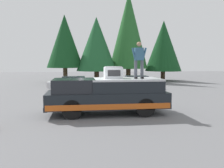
# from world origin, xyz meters

# --- Properties ---
(ground_plane) EXTENTS (90.00, 90.00, 0.00)m
(ground_plane) POSITION_xyz_m (0.00, 0.00, 0.00)
(ground_plane) COLOR slate
(pickup_truck) EXTENTS (2.01, 5.54, 1.65)m
(pickup_truck) POSITION_xyz_m (-0.41, -0.77, 0.87)
(pickup_truck) COLOR black
(pickup_truck) RESTS_ON ground
(compressor_unit) EXTENTS (0.65, 0.84, 0.56)m
(compressor_unit) POSITION_xyz_m (-0.22, -1.08, 1.93)
(compressor_unit) COLOR silver
(compressor_unit) RESTS_ON pickup_truck
(person_on_truck_bed) EXTENTS (0.29, 0.72, 1.69)m
(person_on_truck_bed) POSITION_xyz_m (-0.56, -2.23, 2.55)
(person_on_truck_bed) COLOR #4C515B
(person_on_truck_bed) RESTS_ON pickup_truck
(parked_car_white) EXTENTS (1.64, 4.10, 1.16)m
(parked_car_white) POSITION_xyz_m (9.63, -4.46, 0.58)
(parked_car_white) COLOR white
(parked_car_white) RESTS_ON ground
(parked_car_silver) EXTENTS (1.64, 4.10, 1.16)m
(parked_car_silver) POSITION_xyz_m (9.30, 1.06, 0.58)
(parked_car_silver) COLOR silver
(parked_car_silver) RESTS_ON ground
(conifer_far_left) EXTENTS (4.50, 4.50, 7.47)m
(conifer_far_left) POSITION_xyz_m (18.00, -9.94, 4.34)
(conifer_far_left) COLOR #4C3826
(conifer_far_left) RESTS_ON ground
(conifer_left) EXTENTS (4.63, 4.63, 10.68)m
(conifer_left) POSITION_xyz_m (17.66, -5.43, 6.12)
(conifer_left) COLOR #4C3826
(conifer_left) RESTS_ON ground
(conifer_center_left) EXTENTS (4.66, 4.66, 7.50)m
(conifer_center_left) POSITION_xyz_m (16.84, -1.51, 4.41)
(conifer_center_left) COLOR #4C3826
(conifer_center_left) RESTS_ON ground
(conifer_center_right) EXTENTS (4.19, 4.19, 7.78)m
(conifer_center_right) POSITION_xyz_m (17.32, 2.12, 4.73)
(conifer_center_right) COLOR #4C3826
(conifer_center_right) RESTS_ON ground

